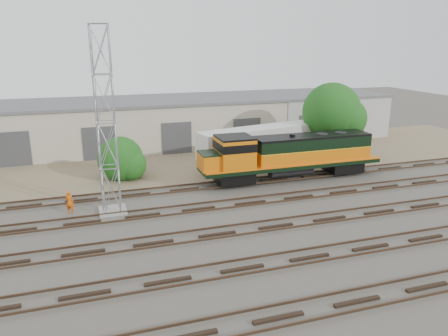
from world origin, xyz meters
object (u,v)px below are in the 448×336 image
object	(u,v)px
worker	(70,202)
semi_trailer	(261,142)
locomotive	(289,155)
signal_tower	(106,126)

from	to	relation	value
worker	semi_trailer	bearing A→B (deg)	-136.56
locomotive	signal_tower	size ratio (longest dim) A/B	1.28
signal_tower	worker	world-z (taller)	signal_tower
signal_tower	semi_trailer	distance (m)	16.98
signal_tower	worker	xyz separation A→B (m)	(-2.85, 0.64, -5.38)
signal_tower	worker	size ratio (longest dim) A/B	7.64
signal_tower	semi_trailer	xyz separation A→B (m)	(14.64, 7.71, -3.82)
locomotive	signal_tower	world-z (taller)	signal_tower
locomotive	signal_tower	bearing A→B (deg)	-169.00
worker	signal_tower	bearing A→B (deg)	-171.17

